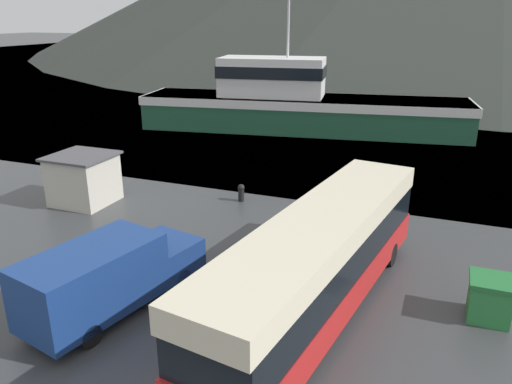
{
  "coord_description": "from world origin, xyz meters",
  "views": [
    {
      "loc": [
        3.7,
        -5.0,
        9.07
      ],
      "look_at": [
        -3.5,
        13.35,
        2.0
      ],
      "focal_mm": 35.0,
      "sensor_mm": 36.0,
      "label": 1
    }
  ],
  "objects_px": {
    "fishing_boat": "(296,104)",
    "storage_bin": "(490,298)",
    "tour_bus": "(320,260)",
    "delivery_van": "(109,275)",
    "dock_kiosk": "(84,179)"
  },
  "relations": [
    {
      "from": "fishing_boat",
      "to": "storage_bin",
      "type": "bearing_deg",
      "value": 20.8
    },
    {
      "from": "delivery_van",
      "to": "tour_bus",
      "type": "bearing_deg",
      "value": 32.0
    },
    {
      "from": "delivery_van",
      "to": "storage_bin",
      "type": "bearing_deg",
      "value": 31.55
    },
    {
      "from": "tour_bus",
      "to": "delivery_van",
      "type": "bearing_deg",
      "value": -151.84
    },
    {
      "from": "delivery_van",
      "to": "fishing_boat",
      "type": "height_order",
      "value": "fishing_boat"
    },
    {
      "from": "tour_bus",
      "to": "storage_bin",
      "type": "height_order",
      "value": "tour_bus"
    },
    {
      "from": "tour_bus",
      "to": "storage_bin",
      "type": "xyz_separation_m",
      "value": [
        5.04,
        1.69,
        -1.2
      ]
    },
    {
      "from": "dock_kiosk",
      "to": "delivery_van",
      "type": "bearing_deg",
      "value": -46.43
    },
    {
      "from": "fishing_boat",
      "to": "dock_kiosk",
      "type": "distance_m",
      "value": 20.68
    },
    {
      "from": "fishing_boat",
      "to": "storage_bin",
      "type": "height_order",
      "value": "fishing_boat"
    },
    {
      "from": "delivery_van",
      "to": "dock_kiosk",
      "type": "xyz_separation_m",
      "value": [
        -7.27,
        7.64,
        -0.0
      ]
    },
    {
      "from": "tour_bus",
      "to": "dock_kiosk",
      "type": "bearing_deg",
      "value": 166.79
    },
    {
      "from": "tour_bus",
      "to": "fishing_boat",
      "type": "xyz_separation_m",
      "value": [
        -8.58,
        25.46,
        0.24
      ]
    },
    {
      "from": "storage_bin",
      "to": "dock_kiosk",
      "type": "xyz_separation_m",
      "value": [
        -18.58,
        3.71,
        0.56
      ]
    },
    {
      "from": "tour_bus",
      "to": "fishing_boat",
      "type": "bearing_deg",
      "value": 117.17
    }
  ]
}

